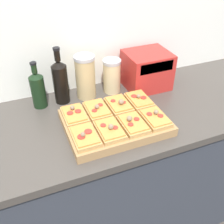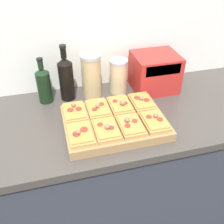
{
  "view_description": "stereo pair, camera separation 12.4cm",
  "coord_description": "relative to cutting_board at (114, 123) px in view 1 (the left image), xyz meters",
  "views": [
    {
      "loc": [
        -0.38,
        -0.68,
        1.73
      ],
      "look_at": [
        -0.0,
        0.26,
        1.0
      ],
      "focal_mm": 42.0,
      "sensor_mm": 36.0,
      "label": 1
    },
    {
      "loc": [
        -0.26,
        -0.72,
        1.73
      ],
      "look_at": [
        -0.0,
        0.26,
        1.0
      ],
      "focal_mm": 42.0,
      "sensor_mm": 36.0,
      "label": 2
    }
  ],
  "objects": [
    {
      "name": "cutting_board",
      "position": [
        0.0,
        0.0,
        0.0
      ],
      "size": [
        0.47,
        0.35,
        0.04
      ],
      "primitive_type": "cube",
      "color": "#A37A4C",
      "rests_on": "kitchen_counter"
    },
    {
      "name": "pizza_slice_front_left",
      "position": [
        -0.17,
        -0.08,
        0.04
      ],
      "size": [
        0.1,
        0.16,
        0.05
      ],
      "color": "tan",
      "rests_on": "cutting_board"
    },
    {
      "name": "wine_bottle",
      "position": [
        -0.18,
        0.31,
        0.1
      ],
      "size": [
        0.08,
        0.08,
        0.31
      ],
      "color": "black",
      "rests_on": "kitchen_counter"
    },
    {
      "name": "pizza_slice_back_midright",
      "position": [
        0.06,
        0.08,
        0.04
      ],
      "size": [
        0.1,
        0.16,
        0.06
      ],
      "color": "tan",
      "rests_on": "cutting_board"
    },
    {
      "name": "toaster_oven",
      "position": [
        0.32,
        0.29,
        0.08
      ],
      "size": [
        0.27,
        0.21,
        0.21
      ],
      "color": "red",
      "rests_on": "kitchen_counter"
    },
    {
      "name": "pizza_slice_front_midright",
      "position": [
        0.06,
        -0.08,
        0.04
      ],
      "size": [
        0.1,
        0.16,
        0.05
      ],
      "color": "tan",
      "rests_on": "cutting_board"
    },
    {
      "name": "kitchen_counter",
      "position": [
        0.0,
        0.09,
        -0.49
      ],
      "size": [
        2.63,
        0.67,
        0.93
      ],
      "color": "#333842",
      "rests_on": "ground_plane"
    },
    {
      "name": "pizza_slice_front_midleft",
      "position": [
        -0.06,
        -0.08,
        0.04
      ],
      "size": [
        0.1,
        0.16,
        0.05
      ],
      "color": "tan",
      "rests_on": "cutting_board"
    },
    {
      "name": "olive_oil_bottle",
      "position": [
        -0.3,
        0.31,
        0.08
      ],
      "size": [
        0.07,
        0.07,
        0.25
      ],
      "color": "black",
      "rests_on": "kitchen_counter"
    },
    {
      "name": "pizza_slice_back_left",
      "position": [
        -0.17,
        0.08,
        0.04
      ],
      "size": [
        0.1,
        0.16,
        0.05
      ],
      "color": "tan",
      "rests_on": "cutting_board"
    },
    {
      "name": "pizza_slice_front_right",
      "position": [
        0.17,
        -0.08,
        0.04
      ],
      "size": [
        0.1,
        0.16,
        0.05
      ],
      "color": "tan",
      "rests_on": "cutting_board"
    },
    {
      "name": "pizza_slice_back_midleft",
      "position": [
        -0.06,
        0.08,
        0.04
      ],
      "size": [
        0.1,
        0.16,
        0.05
      ],
      "color": "tan",
      "rests_on": "cutting_board"
    },
    {
      "name": "grain_jar_tall",
      "position": [
        -0.04,
        0.31,
        0.1
      ],
      "size": [
        0.11,
        0.11,
        0.24
      ],
      "color": "tan",
      "rests_on": "kitchen_counter"
    },
    {
      "name": "wall_back",
      "position": [
        0.0,
        0.45,
        0.29
      ],
      "size": [
        6.0,
        0.06,
        2.5
      ],
      "color": "silver",
      "rests_on": "ground_plane"
    },
    {
      "name": "grain_jar_short",
      "position": [
        0.11,
        0.31,
        0.08
      ],
      "size": [
        0.1,
        0.1,
        0.19
      ],
      "color": "beige",
      "rests_on": "kitchen_counter"
    },
    {
      "name": "pizza_slice_back_right",
      "position": [
        0.17,
        0.08,
        0.04
      ],
      "size": [
        0.1,
        0.16,
        0.05
      ],
      "color": "tan",
      "rests_on": "cutting_board"
    }
  ]
}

